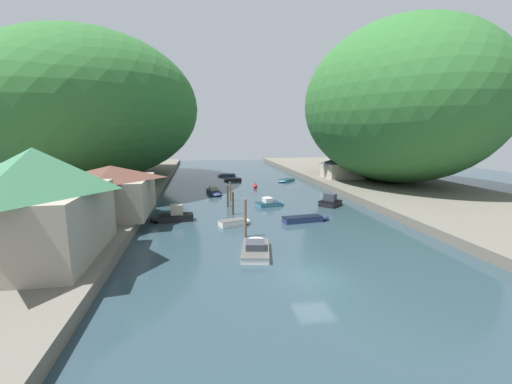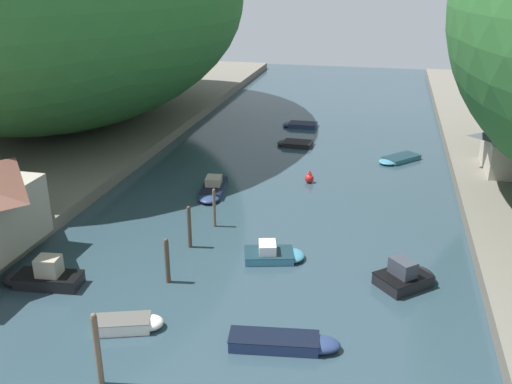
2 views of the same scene
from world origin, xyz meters
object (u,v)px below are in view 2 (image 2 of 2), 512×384
object	(u,v)px
channel_buoy_near	(309,178)
boat_moored_right	(275,254)
boat_open_rowboat	(299,125)
boat_near_quay	(407,276)
boat_navy_launch	(294,143)
boat_mid_channel	(41,277)
boat_yellow_tender	(213,189)
boat_red_skiff	(397,159)
boat_cabin_cruiser	(288,342)
boat_far_upstream	(131,324)

from	to	relation	value
channel_buoy_near	boat_moored_right	bearing A→B (deg)	-90.78
boat_open_rowboat	boat_moored_right	bearing A→B (deg)	-173.35
boat_open_rowboat	boat_near_quay	xyz separation A→B (m)	(11.18, -31.93, 0.28)
boat_open_rowboat	boat_navy_launch	world-z (taller)	boat_navy_launch
channel_buoy_near	boat_mid_channel	bearing A→B (deg)	-122.01
boat_yellow_tender	boat_moored_right	distance (m)	11.63
boat_moored_right	channel_buoy_near	distance (m)	13.53
boat_open_rowboat	boat_moored_right	size ratio (longest dim) A/B	0.95
boat_red_skiff	channel_buoy_near	bearing A→B (deg)	87.81
boat_navy_launch	channel_buoy_near	distance (m)	10.39
boat_red_skiff	boat_navy_launch	distance (m)	10.37
boat_open_rowboat	boat_yellow_tender	bearing A→B (deg)	171.23
boat_cabin_cruiser	boat_navy_launch	bearing A→B (deg)	-178.67
boat_moored_right	boat_navy_launch	distance (m)	23.65
boat_red_skiff	boat_cabin_cruiser	distance (m)	29.55
boat_yellow_tender	boat_open_rowboat	bearing A→B (deg)	-106.58
boat_open_rowboat	boat_near_quay	world-z (taller)	boat_near_quay
boat_open_rowboat	boat_navy_launch	xyz separation A→B (m)	(0.64, -7.23, 0.00)
boat_yellow_tender	boat_near_quay	size ratio (longest dim) A/B	1.39
channel_buoy_near	boat_red_skiff	bearing A→B (deg)	45.86
boat_red_skiff	boat_near_quay	world-z (taller)	boat_near_quay
boat_moored_right	boat_red_skiff	world-z (taller)	boat_moored_right
boat_moored_right	boat_near_quay	distance (m)	7.85
boat_open_rowboat	boat_mid_channel	xyz separation A→B (m)	(-8.55, -36.65, 0.31)
boat_navy_launch	boat_yellow_tender	bearing A→B (deg)	166.40
boat_yellow_tender	boat_cabin_cruiser	world-z (taller)	boat_yellow_tender
boat_near_quay	boat_navy_launch	size ratio (longest dim) A/B	1.08
boat_open_rowboat	boat_near_quay	bearing A→B (deg)	-160.42
boat_far_upstream	boat_cabin_cruiser	world-z (taller)	boat_far_upstream
boat_mid_channel	boat_cabin_cruiser	xyz separation A→B (m)	(14.27, -2.42, -0.24)
boat_mid_channel	boat_cabin_cruiser	world-z (taller)	boat_mid_channel
boat_near_quay	boat_mid_channel	xyz separation A→B (m)	(-19.74, -4.72, 0.04)
boat_red_skiff	boat_cabin_cruiser	xyz separation A→B (m)	(-4.93, -29.13, 0.09)
boat_far_upstream	boat_navy_launch	size ratio (longest dim) A/B	1.00
boat_mid_channel	boat_navy_launch	distance (m)	30.83
boat_yellow_tender	boat_red_skiff	distance (m)	18.07
boat_near_quay	channel_buoy_near	size ratio (longest dim) A/B	3.50
boat_red_skiff	boat_mid_channel	size ratio (longest dim) A/B	0.94
boat_near_quay	boat_red_skiff	bearing A→B (deg)	139.05
channel_buoy_near	boat_far_upstream	bearing A→B (deg)	-104.14
boat_red_skiff	channel_buoy_near	world-z (taller)	channel_buoy_near
boat_yellow_tender	boat_mid_channel	xyz separation A→B (m)	(-5.16, -15.35, 0.17)
boat_mid_channel	channel_buoy_near	distance (m)	22.96
boat_red_skiff	boat_navy_launch	world-z (taller)	boat_navy_launch
boat_red_skiff	boat_mid_channel	distance (m)	32.90
boat_red_skiff	boat_cabin_cruiser	bearing A→B (deg)	122.34
boat_cabin_cruiser	channel_buoy_near	xyz separation A→B (m)	(-2.10, 21.88, 0.13)
boat_mid_channel	boat_far_upstream	world-z (taller)	boat_mid_channel
boat_mid_channel	boat_cabin_cruiser	distance (m)	14.48
boat_far_upstream	boat_yellow_tender	bearing A→B (deg)	165.83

